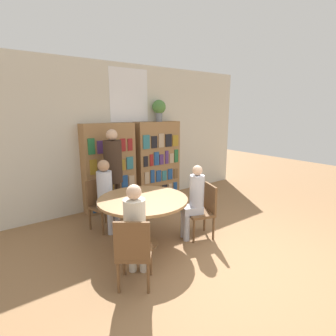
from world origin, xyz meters
TOP-DOWN VIEW (x-y plane):
  - ground_plane at (0.00, 0.00)m, footprint 16.00×16.00m
  - wall_back at (0.00, 3.31)m, footprint 6.40×0.07m
  - bookshelf_left at (-0.60, 3.12)m, footprint 1.08×0.34m
  - bookshelf_right at (0.60, 3.12)m, footprint 1.08×0.34m
  - flower_vase at (0.66, 3.12)m, footprint 0.31×0.31m
  - reading_table at (-0.84, 1.40)m, footprint 1.35×1.35m
  - chair_near_camera at (-1.46, 0.60)m, footprint 0.56×0.56m
  - chair_left_side at (-1.13, 2.37)m, footprint 0.50×0.50m
  - chair_far_side at (0.11, 1.06)m, footprint 0.51×0.51m
  - seated_reader_left at (-1.08, 2.20)m, footprint 0.33×0.39m
  - seated_reader_right at (-0.07, 1.12)m, footprint 0.38×0.33m
  - seated_reader_back at (-1.35, 0.74)m, footprint 0.40×0.41m
  - librarian_standing at (-0.74, 2.62)m, footprint 0.34×0.61m

SIDE VIEW (x-z plane):
  - ground_plane at x=0.00m, z-range 0.00..0.00m
  - chair_near_camera at x=-1.46m, z-range 0.05..0.93m
  - chair_left_side at x=-1.13m, z-range 0.05..0.93m
  - chair_far_side at x=0.11m, z-range 0.05..0.93m
  - reading_table at x=-0.84m, z-range 0.27..1.03m
  - seated_reader_right at x=-0.07m, z-range 0.06..1.27m
  - seated_reader_back at x=-1.35m, z-range 0.08..1.30m
  - seated_reader_left at x=-1.08m, z-range 0.08..1.33m
  - bookshelf_left at x=-0.60m, z-range 0.00..1.79m
  - bookshelf_right at x=0.60m, z-range 0.00..1.79m
  - librarian_standing at x=-0.74m, z-range 0.20..1.92m
  - wall_back at x=0.00m, z-range 0.01..3.01m
  - flower_vase at x=0.66m, z-range 1.85..2.33m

